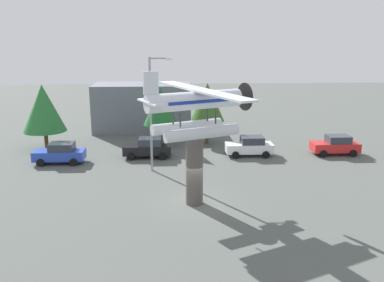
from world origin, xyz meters
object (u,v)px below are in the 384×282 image
Objects in this scene: floatplane_monument at (196,108)px; streetlight_primary at (153,107)px; car_far_white at (250,146)px; tree_west at (43,108)px; tree_east at (160,106)px; display_pedestal at (194,170)px; tree_center_back at (207,102)px; storefront_building at (143,107)px; car_mid_black at (148,148)px; car_near_blue at (60,153)px; car_distant_red at (336,145)px.

floatplane_monument is 7.52m from streetlight_primary.
car_far_white is 0.68× the size of tree_west.
tree_west is at bearing 109.75° from floatplane_monument.
streetlight_primary is at bearing -92.85° from tree_east.
tree_west reaches higher than display_pedestal.
tree_west reaches higher than tree_center_back.
storefront_building is at bearing -47.59° from car_far_white.
car_mid_black is at bearing -105.41° from tree_east.
display_pedestal is 1.07× the size of car_mid_black.
car_mid_black is at bearing 100.45° from streetlight_primary.
car_near_blue is at bearing 163.34° from streetlight_primary.
display_pedestal reaches higher than car_far_white.
car_mid_black is 0.39× the size of storefront_building.
tree_east is at bearing 99.52° from display_pedestal.
tree_east is (1.08, 3.91, 3.08)m from car_mid_black.
storefront_building is at bearing 106.75° from tree_east.
floatplane_monument is 0.92× the size of storefront_building.
storefront_building is at bearing 96.99° from streetlight_primary.
streetlight_primary is 15.42m from storefront_building.
storefront_building is (-1.16, 11.33, 1.75)m from car_mid_black.
car_far_white is at bearing -47.59° from storefront_building.
tree_east is 0.96× the size of tree_center_back.
car_distant_red is 21.42m from storefront_building.
car_near_blue is 1.00× the size of car_distant_red.
car_far_white is at bearing -53.06° from tree_center_back.
car_mid_black and car_distant_red have the same top height.
tree_east is 4.65m from tree_center_back.
tree_west is 1.06× the size of tree_east.
streetlight_primary is 0.83× the size of storefront_building.
car_far_white is at bearing 62.48° from display_pedestal.
car_near_blue is 10.39m from tree_east.
display_pedestal is 14.88m from tree_east.
streetlight_primary reaches higher than display_pedestal.
display_pedestal is at bearing -46.28° from tree_west.
streetlight_primary is (0.70, -3.77, 4.24)m from car_mid_black.
tree_east reaches higher than car_near_blue.
tree_east is (2.23, -7.42, 1.33)m from storefront_building.
car_near_blue is 6.07m from tree_west.
car_far_white and car_distant_red have the same top height.
tree_west is at bearing -6.77° from car_distant_red.
car_mid_black is at bearing 84.60° from floatplane_monument.
display_pedestal is 7.98m from streetlight_primary.
car_near_blue is 0.39× the size of storefront_building.
tree_west is (-13.42, 13.86, -2.24)m from floatplane_monument.
tree_west is (-26.76, 3.18, 3.07)m from car_distant_red.
floatplane_monument is 1.64× the size of tree_center_back.
storefront_building reaches higher than car_mid_black.
floatplane_monument is at bearing 108.93° from car_mid_black.
tree_center_back is at bearing -140.44° from car_mid_black.
car_near_blue is (-10.84, 9.30, -1.38)m from display_pedestal.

